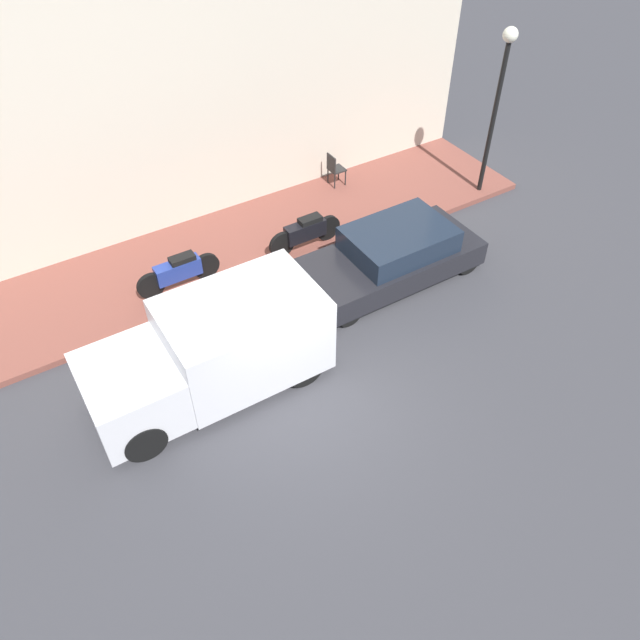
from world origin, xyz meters
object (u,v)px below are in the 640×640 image
motorcycle_blue (179,271)px  cafe_chair (334,168)px  parked_car (392,255)px  delivery_van (210,352)px  streetlamp (500,85)px  motorcycle_black (306,232)px

motorcycle_blue → cafe_chair: cafe_chair is taller
parked_car → delivery_van: delivery_van is taller
parked_car → motorcycle_blue: size_ratio=2.18×
delivery_van → cafe_chair: bearing=-50.6°
parked_car → cafe_chair: parked_car is taller
parked_car → streetlamp: 5.02m
delivery_van → motorcycle_blue: bearing=-10.2°
motorcycle_black → streetlamp: size_ratio=0.45×
delivery_van → motorcycle_black: size_ratio=2.33×
delivery_van → parked_car: bearing=-79.5°
delivery_van → streetlamp: 9.48m
parked_car → motorcycle_blue: 4.74m
streetlamp → motorcycle_black: bearing=87.2°
cafe_chair → motorcycle_black: bearing=133.7°
delivery_van → streetlamp: (2.44, -8.93, 2.07)m
motorcycle_black → cafe_chair: 2.89m
motorcycle_blue → cafe_chair: size_ratio=2.13×
parked_car → cafe_chair: bearing=-13.5°
delivery_van → streetlamp: bearing=-74.7°
cafe_chair → motorcycle_blue: bearing=108.9°
parked_car → motorcycle_black: size_ratio=2.19×
delivery_van → streetlamp: streetlamp is taller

